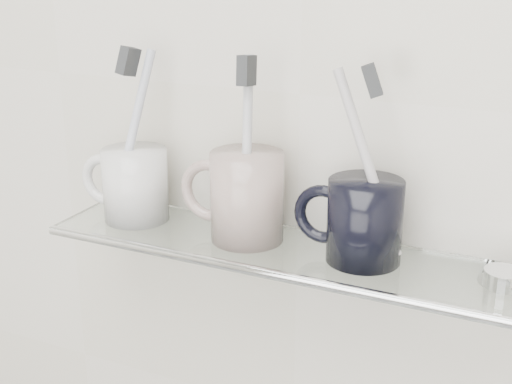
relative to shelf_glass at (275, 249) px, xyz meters
The scene contains 18 objects.
wall_back 0.17m from the shelf_glass, 90.00° to the left, with size 2.50×2.50×0.00m, color beige.
shelf_glass is the anchor object (origin of this frame).
shelf_rail 0.06m from the shelf_glass, 90.00° to the right, with size 0.01×0.01×0.50m, color silver.
bracket_left 0.22m from the shelf_glass, 167.38° to the left, with size 0.02×0.02×0.03m, color silver.
bracket_right 0.22m from the shelf_glass, 12.62° to the left, with size 0.02×0.02×0.03m, color silver.
mug_left 0.18m from the shelf_glass, behind, with size 0.07×0.07×0.08m, color silver.
mug_left_handle 0.22m from the shelf_glass, behind, with size 0.06×0.06×0.01m, color silver.
toothbrush_left 0.20m from the shelf_glass, behind, with size 0.01×0.01×0.19m, color #B0B9D1.
bristles_left 0.26m from the shelf_glass, behind, with size 0.01×0.02×0.03m, color #292A2C.
mug_center 0.06m from the shelf_glass, behind, with size 0.08×0.08×0.10m, color silver.
mug_center_handle 0.10m from the shelf_glass, behind, with size 0.07×0.07×0.01m, color silver.
toothbrush_center 0.11m from the shelf_glass, behind, with size 0.01×0.01×0.19m, color #AEB0B6.
bristles_center 0.19m from the shelf_glass, behind, with size 0.01×0.02×0.03m, color #292A2C.
mug_right 0.10m from the shelf_glass, ahead, with size 0.07×0.07×0.08m, color black.
mug_right_handle 0.07m from the shelf_glass, ahead, with size 0.06×0.06×0.01m, color black.
toothbrush_right 0.14m from the shelf_glass, ahead, with size 0.01×0.01×0.19m, color #B9ACAA.
bristles_right 0.21m from the shelf_glass, ahead, with size 0.01×0.02×0.03m, color #292A2C.
chrome_cap 0.23m from the shelf_glass, ahead, with size 0.04×0.04×0.02m, color silver.
Camera 1 is at (0.27, 0.41, 1.40)m, focal length 50.00 mm.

